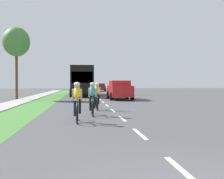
{
  "coord_description": "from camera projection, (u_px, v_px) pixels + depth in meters",
  "views": [
    {
      "loc": [
        -1.75,
        -3.17,
        1.53
      ],
      "look_at": [
        0.37,
        15.44,
        1.1
      ],
      "focal_mm": 42.85,
      "sensor_mm": 36.0,
      "label": 1
    }
  ],
  "objects": [
    {
      "name": "ground_plane",
      "position": [
        102.0,
        101.0,
        23.24
      ],
      "size": [
        120.0,
        120.0,
        0.0
      ],
      "primitive_type": "plane",
      "color": "#4C4C4F"
    },
    {
      "name": "grass_verge",
      "position": [
        44.0,
        101.0,
        22.69
      ],
      "size": [
        2.25,
        70.0,
        0.01
      ],
      "primitive_type": "cube",
      "color": "#478438",
      "rests_on": "ground_plane"
    },
    {
      "name": "suv_red",
      "position": [
        120.0,
        90.0,
        25.41
      ],
      "size": [
        2.15,
        4.7,
        1.79
      ],
      "color": "red",
      "rests_on": "ground_plane"
    },
    {
      "name": "street_tree_near",
      "position": [
        16.0,
        42.0,
        25.18
      ],
      "size": [
        2.51,
        2.51,
        6.85
      ],
      "color": "brown",
      "rests_on": "ground_plane"
    },
    {
      "name": "cyclist_distant",
      "position": [
        97.0,
        96.0,
        15.36
      ],
      "size": [
        0.42,
        1.72,
        1.58
      ],
      "color": "black",
      "rests_on": "ground_plane"
    },
    {
      "name": "cyclist_lead",
      "position": [
        77.0,
        102.0,
        10.5
      ],
      "size": [
        0.42,
        1.72,
        1.58
      ],
      "color": "black",
      "rests_on": "ground_plane"
    },
    {
      "name": "cyclist_trailing",
      "position": [
        92.0,
        99.0,
        12.67
      ],
      "size": [
        0.42,
        1.72,
        1.58
      ],
      "color": "black",
      "rests_on": "ground_plane"
    },
    {
      "name": "bus_black",
      "position": [
        82.0,
        80.0,
        33.82
      ],
      "size": [
        2.78,
        11.6,
        3.48
      ],
      "color": "black",
      "rests_on": "ground_plane"
    },
    {
      "name": "sidewalk_concrete",
      "position": [
        20.0,
        101.0,
        22.46
      ],
      "size": [
        1.72,
        70.0,
        0.1
      ],
      "primitive_type": "cube",
      "color": "#B2ADA3",
      "rests_on": "ground_plane"
    },
    {
      "name": "sedan_maroon",
      "position": [
        100.0,
        87.0,
        52.44
      ],
      "size": [
        1.98,
        4.3,
        1.52
      ],
      "color": "maroon",
      "rests_on": "ground_plane"
    },
    {
      "name": "lane_markings_center",
      "position": [
        99.0,
        98.0,
        27.22
      ],
      "size": [
        0.12,
        54.3,
        0.01
      ],
      "color": "white",
      "rests_on": "ground_plane"
    }
  ]
}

